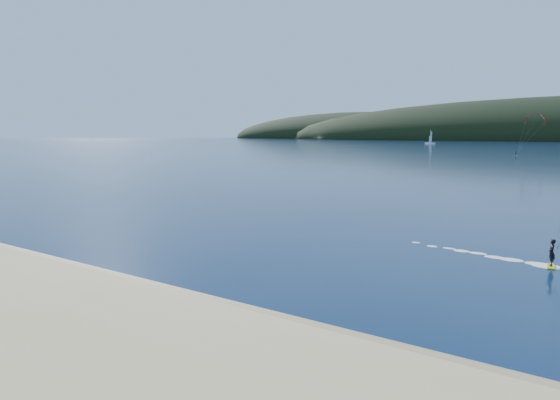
# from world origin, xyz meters

# --- Properties ---
(ground) EXTENTS (1800.00, 1800.00, 0.00)m
(ground) POSITION_xyz_m (0.00, 0.00, 0.00)
(ground) COLOR #081A3A
(ground) RESTS_ON ground
(wet_sand) EXTENTS (220.00, 2.50, 0.10)m
(wet_sand) POSITION_xyz_m (0.00, 4.50, 0.05)
(wet_sand) COLOR #907553
(wet_sand) RESTS_ON ground
(kitesurfer_far) EXTENTS (10.83, 5.54, 14.91)m
(kitesurfer_far) POSITION_xyz_m (-16.33, 203.16, 12.50)
(kitesurfer_far) COLOR yellow
(kitesurfer_far) RESTS_ON ground
(sailboat) EXTENTS (8.63, 5.52, 12.21)m
(sailboat) POSITION_xyz_m (-126.65, 405.72, 0.90)
(sailboat) COLOR white
(sailboat) RESTS_ON ground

